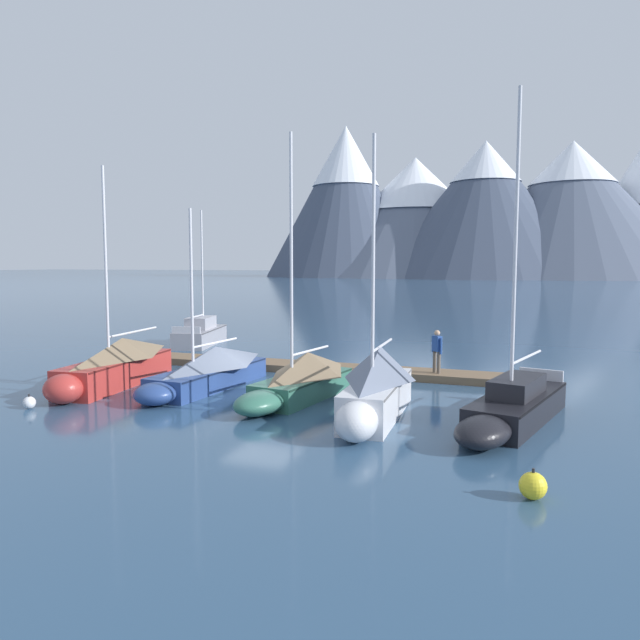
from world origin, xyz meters
The scene contains 15 objects.
ground_plane centered at (0.00, 0.00, 0.00)m, with size 700.00×700.00×0.00m, color #2D4C6B.
mountain_west_summit centered at (-57.14, 184.87, 27.40)m, with size 56.25×56.25×52.77m.
mountain_central_massif centered at (-34.50, 195.54, 22.11)m, with size 82.55×82.55×42.15m.
mountain_shoulder_ridge centered at (-9.29, 184.80, 22.58)m, with size 71.63×71.63×44.29m.
mountain_east_summit centered at (17.22, 193.93, 22.57)m, with size 81.55×81.55×44.13m.
dock centered at (0.00, 4.00, 0.14)m, with size 20.25×1.79×0.30m.
sailboat_nearest_berth centered at (-8.70, 10.11, 0.61)m, with size 3.08×6.48×7.57m.
sailboat_second_berth centered at (-5.36, -1.54, 0.85)m, with size 2.32×6.74×8.05m.
sailboat_mid_dock_port centered at (-1.93, -0.62, 0.70)m, with size 2.12×6.68×6.48m.
sailboat_mid_dock_starboard centered at (1.92, -1.17, 0.72)m, with size 2.35×6.04×8.73m.
sailboat_far_berth centered at (4.99, -2.57, 1.00)m, with size 1.80×5.94×8.14m.
sailboat_outer_slip centered at (8.79, -2.09, 0.54)m, with size 2.96×6.85×9.30m.
person_on_dock centered at (5.71, 3.78, 1.26)m, with size 0.46×0.43×1.69m.
mooring_buoy_channel_marker centered at (9.46, -7.48, 0.27)m, with size 0.54×0.54×0.62m.
mooring_buoy_inner_mooring centered at (-5.58, -5.32, 0.20)m, with size 0.39×0.39×0.47m.
Camera 1 is at (9.51, -19.47, 4.57)m, focal length 33.57 mm.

